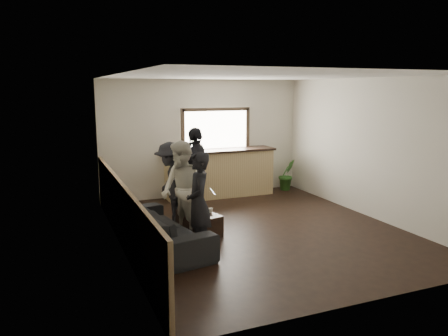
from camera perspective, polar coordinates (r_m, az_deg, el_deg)
name	(u,v)px	position (r m, az deg, el deg)	size (l,w,h in m)	color
ground	(258,230)	(8.20, 4.51, -8.05)	(5.00, 6.00, 0.01)	black
room_shell	(222,154)	(7.56, -0.33, 1.85)	(5.01, 6.01, 2.80)	silver
bar_counter	(220,170)	(10.55, -0.57, -0.28)	(2.70, 0.68, 2.13)	tan
sofa	(161,228)	(7.32, -8.19, -7.71)	(2.26, 0.88, 0.66)	black
coffee_table	(199,223)	(7.95, -3.26, -7.20)	(0.47, 0.85, 0.38)	black
cup_a	(191,209)	(7.99, -4.28, -5.32)	(0.13, 0.13, 0.11)	silver
cup_b	(210,210)	(7.89, -1.79, -5.56)	(0.09, 0.09, 0.08)	silver
potted_plant	(287,175)	(11.36, 8.22, -0.85)	(0.44, 0.36, 0.80)	#2D6623
person_a	(199,203)	(6.90, -3.34, -4.58)	(0.52, 0.66, 1.62)	black
person_b	(182,190)	(7.56, -5.51, -2.94)	(0.83, 0.96, 1.71)	beige
person_c	(171,185)	(8.25, -6.94, -2.19)	(0.64, 1.06, 1.61)	black
person_d	(196,171)	(9.10, -3.66, -0.33)	(0.99, 1.11, 1.80)	black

